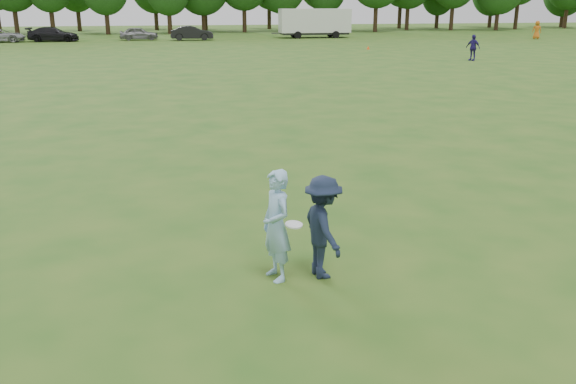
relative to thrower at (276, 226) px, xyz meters
name	(u,v)px	position (x,y,z in m)	size (l,w,h in m)	color
ground	(276,264)	(0.08, 0.54, -0.88)	(200.00, 200.00, 0.00)	#245117
thrower	(276,226)	(0.00, 0.00, 0.00)	(0.64, 0.42, 1.77)	#90BCDE
defender	(323,227)	(0.73, -0.04, -0.06)	(1.06, 0.61, 1.64)	#192237
player_far_b	(473,48)	(19.76, 32.82, 0.03)	(1.07, 0.44, 1.82)	navy
player_far_c	(537,30)	(38.35, 54.64, 0.11)	(0.97, 0.63, 1.98)	#CC6418
car_c	(1,36)	(-18.61, 59.91, -0.22)	(2.20, 4.76, 1.32)	#98989C
car_d	(53,34)	(-13.53, 60.10, -0.14)	(2.07, 5.10, 1.48)	black
car_e	(139,34)	(-4.85, 60.87, -0.19)	(1.64, 4.07, 1.39)	slate
car_f	(192,33)	(0.77, 59.63, -0.14)	(1.58, 4.53, 1.49)	black
field_cone	(368,48)	(15.60, 44.14, -0.73)	(0.28, 0.28, 0.30)	#FC4A0D
disc_in_play	(294,225)	(0.24, -0.17, 0.06)	(0.32, 0.32, 0.06)	white
cargo_trailer	(315,22)	(14.74, 61.58, 0.89)	(9.00, 2.75, 3.20)	silver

